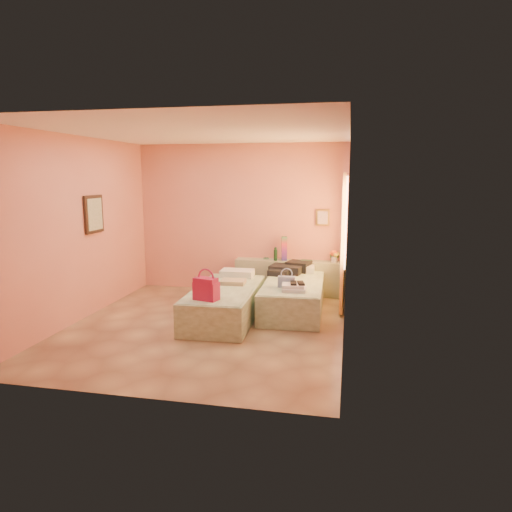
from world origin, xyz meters
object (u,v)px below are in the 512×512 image
at_px(flower_vase, 334,255).
at_px(magenta_handbag, 206,289).
at_px(bed_left, 225,303).
at_px(green_book, 306,261).
at_px(bed_right, 293,296).
at_px(headboard_ledge, 290,277).
at_px(towel_stack, 294,288).
at_px(water_bottle, 275,254).
at_px(blue_handbag, 287,282).

relative_size(flower_vase, magenta_handbag, 0.76).
height_order(bed_left, green_book, green_book).
relative_size(bed_left, bed_right, 1.00).
relative_size(headboard_ledge, bed_left, 1.02).
height_order(green_book, towel_stack, green_book).
distance_m(water_bottle, blue_handbag, 1.46).
relative_size(bed_left, magenta_handbag, 5.92).
distance_m(headboard_ledge, magenta_handbag, 2.59).
height_order(magenta_handbag, blue_handbag, magenta_handbag).
relative_size(bed_right, green_book, 10.30).
bearing_deg(green_book, towel_stack, -87.13).
relative_size(green_book, magenta_handbag, 0.57).
distance_m(water_bottle, green_book, 0.58).
relative_size(bed_right, water_bottle, 8.36).
xyz_separation_m(water_bottle, towel_stack, (0.54, -1.60, -0.22)).
bearing_deg(headboard_ledge, magenta_handbag, -109.68).
bearing_deg(towel_stack, magenta_handbag, -147.06).
bearing_deg(towel_stack, headboard_ledge, 99.45).
distance_m(bed_right, flower_vase, 1.31).
distance_m(flower_vase, blue_handbag, 1.61).
height_order(water_bottle, blue_handbag, water_bottle).
xyz_separation_m(magenta_handbag, blue_handbag, (1.00, 0.95, -0.07)).
bearing_deg(towel_stack, bed_right, 97.73).
distance_m(bed_right, water_bottle, 1.20).
bearing_deg(magenta_handbag, bed_right, 67.12).
xyz_separation_m(bed_left, towel_stack, (1.07, 0.03, 0.30)).
xyz_separation_m(headboard_ledge, blue_handbag, (0.13, -1.47, 0.26)).
relative_size(bed_left, blue_handbag, 7.55).
bearing_deg(bed_left, blue_handbag, 12.52).
bearing_deg(green_book, bed_left, -120.30).
bearing_deg(bed_right, water_bottle, 113.53).
relative_size(blue_handbag, towel_stack, 0.76).
bearing_deg(water_bottle, flower_vase, 2.91).
bearing_deg(blue_handbag, water_bottle, 103.43).
xyz_separation_m(headboard_ledge, towel_stack, (0.28, -1.67, 0.23)).
xyz_separation_m(headboard_ledge, green_book, (0.31, -0.08, 0.34)).
bearing_deg(flower_vase, water_bottle, -177.09).
bearing_deg(bed_left, bed_right, 31.65).
bearing_deg(headboard_ledge, bed_left, -115.02).
bearing_deg(flower_vase, magenta_handbag, -125.00).
bearing_deg(headboard_ledge, blue_handbag, -84.85).
xyz_separation_m(bed_left, blue_handbag, (0.93, 0.23, 0.34)).
height_order(bed_right, water_bottle, water_bottle).
bearing_deg(water_bottle, towel_stack, -71.21).
height_order(headboard_ledge, flower_vase, flower_vase).
bearing_deg(headboard_ledge, water_bottle, -163.93).
height_order(headboard_ledge, blue_handbag, blue_handbag).
distance_m(green_book, flower_vase, 0.52).
distance_m(water_bottle, magenta_handbag, 2.42).
distance_m(headboard_ledge, blue_handbag, 1.49).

